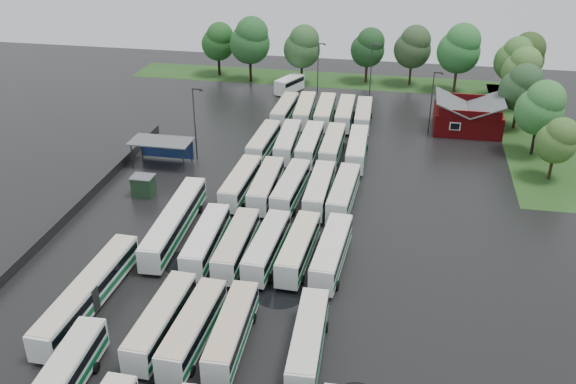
# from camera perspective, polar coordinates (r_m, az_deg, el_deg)

# --- Properties ---
(ground) EXTENTS (160.00, 160.00, 0.00)m
(ground) POSITION_cam_1_polar(r_m,az_deg,el_deg) (65.96, -3.71, -6.43)
(ground) COLOR black
(ground) RESTS_ON ground
(brick_building) EXTENTS (10.07, 8.60, 5.39)m
(brick_building) POSITION_cam_1_polar(r_m,az_deg,el_deg) (102.34, 15.64, 6.29)
(brick_building) COLOR maroon
(brick_building) RESTS_ON ground
(wash_shed) EXTENTS (8.20, 4.20, 3.58)m
(wash_shed) POSITION_cam_1_polar(r_m,az_deg,el_deg) (88.14, -11.12, 4.25)
(wash_shed) COLOR #2D2D30
(wash_shed) RESTS_ON ground
(utility_hut) EXTENTS (2.70, 2.20, 2.62)m
(utility_hut) POSITION_cam_1_polar(r_m,az_deg,el_deg) (80.56, -12.73, 0.55)
(utility_hut) COLOR black
(utility_hut) RESTS_ON ground
(grass_strip_north) EXTENTS (80.00, 10.00, 0.01)m
(grass_strip_north) POSITION_cam_1_polar(r_m,az_deg,el_deg) (124.05, 4.70, 9.85)
(grass_strip_north) COLOR #1E4214
(grass_strip_north) RESTS_ON ground
(grass_strip_east) EXTENTS (10.00, 50.00, 0.01)m
(grass_strip_east) POSITION_cam_1_polar(r_m,az_deg,el_deg) (104.40, 20.99, 4.79)
(grass_strip_east) COLOR #1E4214
(grass_strip_east) RESTS_ON ground
(west_fence) EXTENTS (0.10, 50.00, 1.20)m
(west_fence) POSITION_cam_1_polar(r_m,az_deg,el_deg) (79.76, -17.91, -1.00)
(west_fence) COLOR #2D2D30
(west_fence) RESTS_ON ground
(bus_r1c0) EXTENTS (2.71, 11.28, 3.12)m
(bus_r1c0) POSITION_cam_1_polar(r_m,az_deg,el_deg) (56.69, -11.19, -11.15)
(bus_r1c0) COLOR silver
(bus_r1c0) RESTS_ON ground
(bus_r1c1) EXTENTS (2.75, 11.16, 3.09)m
(bus_r1c1) POSITION_cam_1_polar(r_m,az_deg,el_deg) (55.48, -8.43, -11.88)
(bus_r1c1) COLOR silver
(bus_r1c1) RESTS_ON ground
(bus_r1c2) EXTENTS (2.59, 10.95, 3.03)m
(bus_r1c2) POSITION_cam_1_polar(r_m,az_deg,el_deg) (54.90, -5.02, -12.17)
(bus_r1c2) COLOR silver
(bus_r1c2) RESTS_ON ground
(bus_r1c4) EXTENTS (2.80, 11.18, 3.09)m
(bus_r1c4) POSITION_cam_1_polar(r_m,az_deg,el_deg) (53.70, 1.80, -13.06)
(bus_r1c4) COLOR silver
(bus_r1c4) RESTS_ON ground
(bus_r2c0) EXTENTS (2.81, 11.45, 3.16)m
(bus_r2c0) POSITION_cam_1_polar(r_m,az_deg,el_deg) (67.01, -7.30, -4.27)
(bus_r2c0) COLOR silver
(bus_r2c0) RESTS_ON ground
(bus_r2c1) EXTENTS (2.45, 11.18, 3.11)m
(bus_r2c1) POSITION_cam_1_polar(r_m,az_deg,el_deg) (66.02, -4.61, -4.67)
(bus_r2c1) COLOR silver
(bus_r2c1) RESTS_ON ground
(bus_r2c2) EXTENTS (2.81, 11.23, 3.10)m
(bus_r2c2) POSITION_cam_1_polar(r_m,az_deg,el_deg) (65.52, -1.90, -4.86)
(bus_r2c2) COLOR silver
(bus_r2c2) RESTS_ON ground
(bus_r2c3) EXTENTS (2.86, 11.24, 3.10)m
(bus_r2c3) POSITION_cam_1_polar(r_m,az_deg,el_deg) (65.26, 0.94, -4.99)
(bus_r2c3) COLOR silver
(bus_r2c3) RESTS_ON ground
(bus_r2c4) EXTENTS (3.01, 11.63, 3.21)m
(bus_r2c4) POSITION_cam_1_polar(r_m,az_deg,el_deg) (64.63, 3.90, -5.34)
(bus_r2c4) COLOR silver
(bus_r2c4) RESTS_ON ground
(bus_r3c0) EXTENTS (2.68, 11.33, 3.14)m
(bus_r3c0) POSITION_cam_1_polar(r_m,az_deg,el_deg) (78.61, -4.22, 0.83)
(bus_r3c0) COLOR silver
(bus_r3c0) RESTS_ON ground
(bus_r3c1) EXTENTS (2.62, 11.42, 3.17)m
(bus_r3c1) POSITION_cam_1_polar(r_m,az_deg,el_deg) (77.83, -1.97, 0.62)
(bus_r3c1) COLOR silver
(bus_r3c1) RESTS_ON ground
(bus_r3c2) EXTENTS (2.99, 11.46, 3.16)m
(bus_r3c2) POSITION_cam_1_polar(r_m,az_deg,el_deg) (77.20, 0.25, 0.40)
(bus_r3c2) COLOR silver
(bus_r3c2) RESTS_ON ground
(bus_r3c3) EXTENTS (2.46, 11.37, 3.16)m
(bus_r3c3) POSITION_cam_1_polar(r_m,az_deg,el_deg) (76.75, 2.79, 0.20)
(bus_r3c3) COLOR silver
(bus_r3c3) RESTS_ON ground
(bus_r3c4) EXTENTS (2.87, 11.52, 3.18)m
(bus_r3c4) POSITION_cam_1_polar(r_m,az_deg,el_deg) (76.19, 4.96, -0.07)
(bus_r3c4) COLOR silver
(bus_r3c4) RESTS_ON ground
(bus_r4c0) EXTENTS (2.67, 11.14, 3.08)m
(bus_r4c0) POSITION_cam_1_polar(r_m,az_deg,el_deg) (90.44, -2.16, 4.47)
(bus_r4c0) COLOR silver
(bus_r4c0) RESTS_ON ground
(bus_r4c1) EXTENTS (2.88, 11.40, 3.15)m
(bus_r4c1) POSITION_cam_1_polar(r_m,az_deg,el_deg) (90.28, -0.02, 4.47)
(bus_r4c1) COLOR silver
(bus_r4c1) RESTS_ON ground
(bus_r4c2) EXTENTS (2.52, 11.53, 3.21)m
(bus_r4c2) POSITION_cam_1_polar(r_m,az_deg,el_deg) (89.47, 1.95, 4.26)
(bus_r4c2) COLOR silver
(bus_r4c2) RESTS_ON ground
(bus_r4c3) EXTENTS (2.44, 11.35, 3.16)m
(bus_r4c3) POSITION_cam_1_polar(r_m,az_deg,el_deg) (89.15, 3.98, 4.10)
(bus_r4c3) COLOR silver
(bus_r4c3) RESTS_ON ground
(bus_r4c4) EXTENTS (2.76, 11.58, 3.21)m
(bus_r4c4) POSITION_cam_1_polar(r_m,az_deg,el_deg) (88.50, 6.16, 3.85)
(bus_r4c4) COLOR silver
(bus_r4c4) RESTS_ON ground
(bus_r5c0) EXTENTS (2.56, 11.08, 3.07)m
(bus_r5c0) POSITION_cam_1_polar(r_m,az_deg,el_deg) (102.66, -0.29, 7.27)
(bus_r5c0) COLOR silver
(bus_r5c0) RESTS_ON ground
(bus_r5c1) EXTENTS (3.01, 11.54, 3.18)m
(bus_r5c1) POSITION_cam_1_polar(r_m,az_deg,el_deg) (102.39, 1.50, 7.24)
(bus_r5c1) COLOR silver
(bus_r5c1) RESTS_ON ground
(bus_r5c2) EXTENTS (2.82, 11.53, 3.19)m
(bus_r5c2) POSITION_cam_1_polar(r_m,az_deg,el_deg) (101.92, 3.30, 7.11)
(bus_r5c2) COLOR silver
(bus_r5c2) RESTS_ON ground
(bus_r5c3) EXTENTS (2.66, 11.24, 3.11)m
(bus_r5c3) POSITION_cam_1_polar(r_m,az_deg,el_deg) (101.72, 5.09, 6.98)
(bus_r5c3) COLOR silver
(bus_r5c3) RESTS_ON ground
(bus_r5c4) EXTENTS (2.70, 11.02, 3.05)m
(bus_r5c4) POSITION_cam_1_polar(r_m,az_deg,el_deg) (101.30, 6.71, 6.80)
(bus_r5c4) COLOR silver
(bus_r5c4) RESTS_ON ground
(artic_bus_west_b) EXTENTS (3.02, 17.00, 3.14)m
(artic_bus_west_b) POSITION_cam_1_polar(r_m,az_deg,el_deg) (71.00, -10.04, -2.57)
(artic_bus_west_b) COLOR silver
(artic_bus_west_b) RESTS_ON ground
(artic_bus_west_c) EXTENTS (2.83, 16.56, 3.06)m
(artic_bus_west_c) POSITION_cam_1_polar(r_m,az_deg,el_deg) (61.67, -17.31, -8.51)
(artic_bus_west_c) COLOR silver
(artic_bus_west_c) RESTS_ON ground
(minibus) EXTENTS (4.63, 6.72, 2.76)m
(minibus) POSITION_cam_1_polar(r_m,az_deg,el_deg) (116.25, 0.12, 9.56)
(minibus) COLOR white
(minibus) RESTS_ON ground
(tree_north_0) EXTENTS (6.26, 6.26, 10.37)m
(tree_north_0) POSITION_cam_1_polar(r_m,az_deg,el_deg) (125.83, -6.19, 13.18)
(tree_north_0) COLOR black
(tree_north_0) RESTS_ON ground
(tree_north_1) EXTENTS (7.43, 7.43, 12.31)m
(tree_north_1) POSITION_cam_1_polar(r_m,az_deg,el_deg) (120.84, -3.35, 13.33)
(tree_north_1) COLOR black
(tree_north_1) RESTS_ON ground
(tree_north_2) EXTENTS (6.73, 6.73, 11.15)m
(tree_north_2) POSITION_cam_1_polar(r_m,az_deg,el_deg) (119.39, 1.32, 12.83)
(tree_north_2) COLOR black
(tree_north_2) RESTS_ON ground
(tree_north_3) EXTENTS (6.25, 6.25, 10.35)m
(tree_north_3) POSITION_cam_1_polar(r_m,az_deg,el_deg) (121.66, 7.18, 12.65)
(tree_north_3) COLOR black
(tree_north_3) RESTS_ON ground
(tree_north_4) EXTENTS (6.72, 6.72, 11.12)m
(tree_north_4) POSITION_cam_1_polar(r_m,az_deg,el_deg) (121.30, 11.09, 12.57)
(tree_north_4) COLOR black
(tree_north_4) RESTS_ON ground
(tree_north_5) EXTENTS (7.52, 7.52, 12.45)m
(tree_north_5) POSITION_cam_1_polar(r_m,az_deg,el_deg) (118.43, 15.05, 12.24)
(tree_north_5) COLOR #38281A
(tree_north_5) RESTS_ON ground
(tree_north_6) EXTENTS (6.91, 6.91, 11.45)m
(tree_north_6) POSITION_cam_1_polar(r_m,az_deg,el_deg) (119.65, 20.36, 11.32)
(tree_north_6) COLOR black
(tree_north_6) RESTS_ON ground
(tree_east_0) EXTENTS (5.17, 5.17, 8.56)m
(tree_east_0) POSITION_cam_1_polar(r_m,az_deg,el_deg) (87.84, 22.87, 4.28)
(tree_east_0) COLOR black
(tree_east_0) RESTS_ON ground
(tree_east_1) EXTENTS (6.58, 6.58, 10.90)m
(tree_east_1) POSITION_cam_1_polar(r_m,az_deg,el_deg) (94.52, 21.60, 7.01)
(tree_east_1) COLOR black
(tree_east_1) RESTS_ON ground
(tree_east_2) EXTENTS (6.25, 6.25, 10.34)m
(tree_east_2) POSITION_cam_1_polar(r_m,az_deg,el_deg) (103.89, 20.06, 8.76)
(tree_east_2) COLOR #2E2110
(tree_east_2) RESTS_ON ground
(tree_east_3) EXTENTS (6.37, 6.37, 10.55)m
(tree_east_3) POSITION_cam_1_polar(r_m,az_deg,el_deg) (113.23, 20.13, 10.23)
(tree_east_3) COLOR #332015
(tree_east_3) RESTS_ON ground
(tree_east_4) EXTENTS (6.62, 6.62, 10.97)m
(tree_east_4) POSITION_cam_1_polar(r_m,az_deg,el_deg) (118.03, 19.55, 11.10)
(tree_east_4) COLOR #302416
(tree_east_4) RESTS_ON ground
(lamp_post_ne) EXTENTS (1.47, 0.29, 9.55)m
(lamp_post_ne) POSITION_cam_1_polar(r_m,az_deg,el_deg) (98.65, 12.73, 8.14)
(lamp_post_ne) COLOR #2D2D30
(lamp_post_ne) RESTS_ON ground
(lamp_post_nw) EXTENTS (1.58, 0.31, 10.23)m
(lamp_post_nw) POSITION_cam_1_polar(r_m,az_deg,el_deg) (87.75, -8.23, 6.46)
(lamp_post_nw) COLOR #2D2D30
(lamp_post_nw) RESTS_ON ground
(lamp_post_back_w) EXTENTS (1.40, 0.27, 9.10)m
(lamp_post_back_w) POSITION_cam_1_polar(r_m,az_deg,el_deg) (114.61, 2.74, 11.23)
(lamp_post_back_w) COLOR #2D2D30
(lamp_post_back_w) RESTS_ON ground
(lamp_post_back_e) EXTENTS (1.54, 0.30, 9.99)m
(lamp_post_back_e) POSITION_cam_1_polar(r_m,az_deg,el_deg) (111.84, 7.47, 10.91)
(lamp_post_back_e) COLOR #2D2D30
(lamp_post_back_e) RESTS_ON ground
(puddle_2) EXTENTS (4.55, 4.55, 0.01)m
(puddle_2) POSITION_cam_1_polar(r_m,az_deg,el_deg) (66.96, -9.25, -6.20)
(puddle_2) COLOR black
(puddle_2) RESTS_ON ground
(puddle_3) EXTENTS (4.82, 4.82, 0.01)m
(puddle_3) POSITION_cam_1_polar(r_m,az_deg,el_deg) (61.63, -0.76, -9.04)
(puddle_3) COLOR black
(puddle_3) RESTS_ON ground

